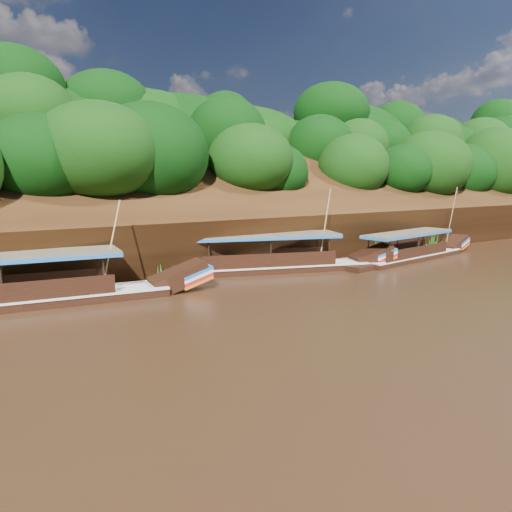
{
  "coord_description": "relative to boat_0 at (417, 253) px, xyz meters",
  "views": [
    {
      "loc": [
        -18.22,
        -19.44,
        6.49
      ],
      "look_at": [
        -1.18,
        7.0,
        1.45
      ],
      "focal_mm": 35.0,
      "sensor_mm": 36.0,
      "label": 1
    }
  ],
  "objects": [
    {
      "name": "ground",
      "position": [
        -13.72,
        -6.48,
        -0.51
      ],
      "size": [
        160.0,
        160.0,
        0.0
      ],
      "primitive_type": "plane",
      "color": "black",
      "rests_on": "ground"
    },
    {
      "name": "riverbank",
      "position": [
        -13.74,
        16.24,
        1.38
      ],
      "size": [
        120.0,
        30.06,
        19.4
      ],
      "color": "black",
      "rests_on": "ground"
    },
    {
      "name": "boat_0",
      "position": [
        0.0,
        0.0,
        0.0
      ],
      "size": [
        13.94,
        3.93,
        6.01
      ],
      "rotation": [
        0.0,
        0.0,
        0.15
      ],
      "color": "black",
      "rests_on": "ground"
    },
    {
      "name": "boat_1",
      "position": [
        -11.61,
        1.5,
        0.08
      ],
      "size": [
        15.06,
        6.63,
        6.15
      ],
      "rotation": [
        0.0,
        0.0,
        -0.31
      ],
      "color": "black",
      "rests_on": "ground"
    },
    {
      "name": "boat_2",
      "position": [
        -27.69,
        0.84,
        0.1
      ],
      "size": [
        17.23,
        4.32,
        5.75
      ],
      "rotation": [
        0.0,
        0.0,
        -0.12
      ],
      "color": "black",
      "rests_on": "ground"
    },
    {
      "name": "reeds",
      "position": [
        -15.77,
        3.12,
        0.38
      ],
      "size": [
        48.93,
        2.38,
        2.03
      ],
      "color": "#26721C",
      "rests_on": "ground"
    }
  ]
}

